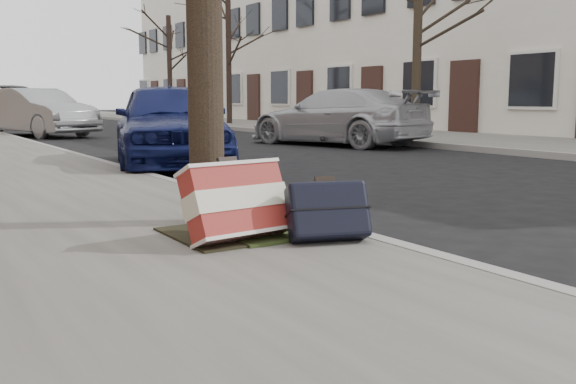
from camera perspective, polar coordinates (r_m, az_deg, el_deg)
ground at (r=4.89m, az=23.81°, el=-4.67°), size 120.00×120.00×0.00m
far_sidewalk at (r=21.23m, az=1.58°, el=5.63°), size 4.00×70.00×0.12m
house_far at (r=25.44m, az=10.68°, el=13.92°), size 6.70×40.00×7.20m
dirt_patch at (r=4.41m, az=-4.77°, el=-3.62°), size 0.85×0.85×0.02m
suitcase_red at (r=4.12m, az=-4.61°, el=-0.91°), size 0.71×0.44×0.52m
suitcase_navy at (r=4.13m, az=3.56°, el=-1.62°), size 0.59×0.45×0.41m
car_near_front at (r=9.91m, az=-10.51°, el=5.98°), size 2.62×4.17×1.32m
car_near_mid at (r=19.25m, az=-21.36°, el=6.61°), size 2.67×4.29×1.33m
car_near_back at (r=26.46m, az=-23.54°, el=7.03°), size 3.17×5.84×1.55m
car_far_front at (r=14.56m, az=4.37°, el=6.66°), size 2.86×4.66×1.26m
car_far_back at (r=23.53m, az=-10.51°, el=7.28°), size 2.13×4.19×1.37m
tree_far_a at (r=16.35m, az=11.43°, el=13.04°), size 0.22×0.22×4.64m
tree_far_b at (r=24.72m, az=-5.31°, el=12.53°), size 0.21×0.21×5.53m
tree_far_c at (r=30.05m, az=-10.48°, el=10.80°), size 0.22×0.22×4.63m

